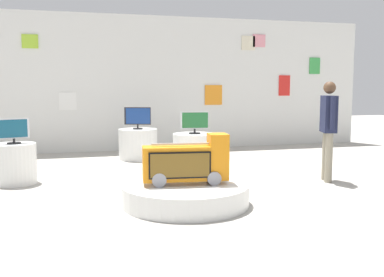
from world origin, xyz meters
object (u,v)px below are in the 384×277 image
(main_display_pedestal, at_px, (185,194))
(display_pedestal_right_rear, at_px, (138,144))
(tv_on_center_rear, at_px, (13,130))
(shopper_browsing_near_truck, at_px, (328,123))
(tv_on_left_rear, at_px, (195,122))
(display_pedestal_center_rear, at_px, (15,164))
(novelty_firetruck_tv, at_px, (187,163))
(tv_on_right_rear, at_px, (138,117))
(display_pedestal_left_rear, at_px, (195,150))

(main_display_pedestal, height_order, display_pedestal_right_rear, display_pedestal_right_rear)
(tv_on_center_rear, bearing_deg, shopper_browsing_near_truck, -12.80)
(main_display_pedestal, distance_m, tv_on_center_rear, 3.14)
(tv_on_left_rear, relative_size, shopper_browsing_near_truck, 0.33)
(display_pedestal_center_rear, bearing_deg, shopper_browsing_near_truck, -12.84)
(main_display_pedestal, xyz_separation_m, tv_on_center_rear, (-2.35, 1.95, 0.73))
(novelty_firetruck_tv, distance_m, tv_on_right_rear, 3.93)
(display_pedestal_left_rear, relative_size, tv_on_right_rear, 1.54)
(tv_on_center_rear, bearing_deg, display_pedestal_center_rear, 72.91)
(novelty_firetruck_tv, height_order, tv_on_left_rear, tv_on_left_rear)
(display_pedestal_right_rear, bearing_deg, display_pedestal_left_rear, -52.77)
(main_display_pedestal, distance_m, display_pedestal_right_rear, 3.91)
(display_pedestal_center_rear, relative_size, tv_on_center_rear, 1.42)
(tv_on_left_rear, distance_m, display_pedestal_center_rear, 3.34)
(tv_on_left_rear, bearing_deg, tv_on_center_rear, -167.42)
(display_pedestal_right_rear, bearing_deg, tv_on_left_rear, -52.84)
(display_pedestal_left_rear, xyz_separation_m, shopper_browsing_near_truck, (1.77, -1.85, 0.64))
(display_pedestal_left_rear, distance_m, display_pedestal_center_rear, 3.29)
(tv_on_right_rear, xyz_separation_m, shopper_browsing_near_truck, (2.71, -3.08, 0.05))
(display_pedestal_left_rear, distance_m, shopper_browsing_near_truck, 2.64)
(display_pedestal_left_rear, bearing_deg, tv_on_center_rear, -167.35)
(main_display_pedestal, relative_size, tv_on_right_rear, 3.07)
(main_display_pedestal, height_order, shopper_browsing_near_truck, shopper_browsing_near_truck)
(novelty_firetruck_tv, bearing_deg, shopper_browsing_near_truck, 17.60)
(shopper_browsing_near_truck, bearing_deg, display_pedestal_center_rear, 167.16)
(tv_on_left_rear, xyz_separation_m, display_pedestal_right_rear, (-0.94, 1.24, -0.56))
(novelty_firetruck_tv, xyz_separation_m, display_pedestal_center_rear, (-2.37, 1.97, -0.23))
(main_display_pedestal, distance_m, tv_on_left_rear, 2.91)
(tv_on_left_rear, height_order, shopper_browsing_near_truck, shopper_browsing_near_truck)
(display_pedestal_left_rear, height_order, shopper_browsing_near_truck, shopper_browsing_near_truck)
(main_display_pedestal, distance_m, shopper_browsing_near_truck, 2.88)
(display_pedestal_right_rear, bearing_deg, tv_on_right_rear, -72.02)
(display_pedestal_center_rear, bearing_deg, tv_on_left_rear, 12.51)
(display_pedestal_center_rear, distance_m, tv_on_center_rear, 0.54)
(display_pedestal_center_rear, height_order, shopper_browsing_near_truck, shopper_browsing_near_truck)
(main_display_pedestal, distance_m, display_pedestal_left_rear, 2.82)
(display_pedestal_center_rear, height_order, tv_on_center_rear, tv_on_center_rear)
(display_pedestal_right_rear, bearing_deg, display_pedestal_center_rear, -139.36)
(tv_on_right_rear, bearing_deg, display_pedestal_right_rear, 107.98)
(shopper_browsing_near_truck, bearing_deg, tv_on_right_rear, 131.31)
(display_pedestal_right_rear, distance_m, shopper_browsing_near_truck, 4.16)
(shopper_browsing_near_truck, bearing_deg, display_pedestal_left_rear, 133.74)
(novelty_firetruck_tv, bearing_deg, main_display_pedestal, 156.17)
(tv_on_left_rear, xyz_separation_m, display_pedestal_center_rear, (-3.21, -0.71, -0.56))
(tv_on_center_rear, height_order, shopper_browsing_near_truck, shopper_browsing_near_truck)
(main_display_pedestal, xyz_separation_m, novelty_firetruck_tv, (0.02, -0.01, 0.42))
(display_pedestal_center_rear, bearing_deg, display_pedestal_left_rear, 12.59)
(display_pedestal_center_rear, height_order, display_pedestal_right_rear, same)
(main_display_pedestal, relative_size, novelty_firetruck_tv, 1.47)
(tv_on_left_rear, distance_m, shopper_browsing_near_truck, 2.56)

